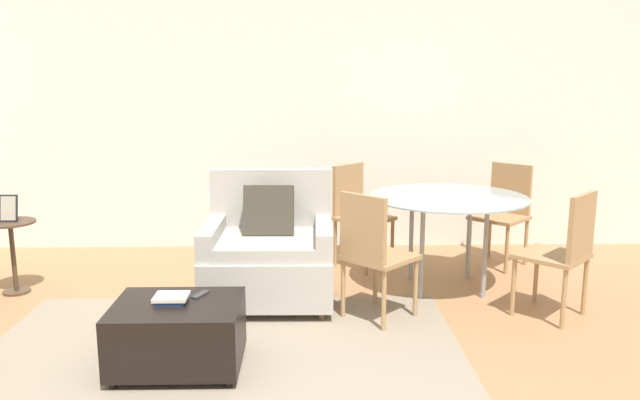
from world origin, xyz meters
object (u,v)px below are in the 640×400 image
book_stack (172,298)px  dining_chair_far_right (504,207)px  ottoman (178,333)px  side_table (12,243)px  dining_chair_far_left (357,208)px  dining_chair_near_right (565,247)px  dining_chair_near_left (372,248)px  armchair (269,254)px  dining_table (448,205)px  tv_remote_primary (200,294)px  picture_frame (9,208)px

book_stack → dining_chair_far_right: dining_chair_far_right is taller
ottoman → side_table: size_ratio=1.27×
dining_chair_far_left → book_stack: bearing=-121.5°
dining_chair_far_right → dining_chair_near_right: bearing=-90.0°
dining_chair_near_right → dining_chair_far_right: 1.33m
book_stack → ottoman: bearing=-39.6°
side_table → dining_chair_near_left: (2.72, -0.62, 0.12)m
armchair → ottoman: (-0.46, -1.11, -0.15)m
dining_table → dining_chair_near_left: size_ratio=1.37×
ottoman → dining_table: 2.34m
tv_remote_primary → dining_chair_near_right: (2.40, 0.56, 0.12)m
side_table → armchair: bearing=-5.8°
picture_frame → dining_chair_near_left: (2.72, -0.62, -0.16)m
ottoman → dining_table: bearing=36.3°
dining_table → dining_chair_far_left: size_ratio=1.37×
side_table → dining_chair_near_left: size_ratio=0.64×
side_table → dining_chair_near_right: dining_chair_near_right is taller
tv_remote_primary → dining_chair_far_right: (2.40, 1.89, 0.12)m
dining_chair_near_right → dining_chair_far_left: 1.87m
side_table → dining_chair_far_left: size_ratio=0.64×
tv_remote_primary → dining_chair_near_left: 1.22m
tv_remote_primary → dining_table: (1.74, 1.22, 0.28)m
tv_remote_primary → dining_chair_far_left: size_ratio=0.16×
armchair → dining_chair_near_left: (0.73, -0.42, 0.16)m
dining_chair_far_right → side_table: bearing=-170.1°
tv_remote_primary → dining_chair_far_right: size_ratio=0.16×
dining_chair_far_left → dining_chair_near_left: bearing=-90.0°
armchair → dining_chair_near_left: 0.85m
dining_table → dining_chair_far_right: dining_chair_far_right is taller
armchair → side_table: bearing=174.2°
ottoman → book_stack: book_stack is taller
book_stack → dining_table: dining_table is taller
ottoman → dining_chair_far_right: dining_chair_far_right is taller
tv_remote_primary → armchair: bearing=70.4°
book_stack → side_table: 1.98m
tv_remote_primary → dining_chair_near_left: (1.08, 0.56, 0.12)m
dining_chair_near_left → dining_chair_far_right: same height
dining_chair_far_right → tv_remote_primary: bearing=-141.9°
dining_table → dining_chair_near_right: dining_chair_near_right is taller
book_stack → dining_chair_far_left: size_ratio=0.21×
book_stack → side_table: bearing=139.3°
picture_frame → dining_chair_near_right: 4.10m
dining_chair_far_right → dining_table: bearing=-135.0°
armchair → tv_remote_primary: (-0.35, -0.98, 0.04)m
tv_remote_primary → dining_chair_far_left: bearing=60.3°
book_stack → dining_chair_near_left: bearing=28.7°
dining_chair_near_left → dining_chair_far_left: 1.33m
picture_frame → dining_chair_near_right: (4.05, -0.62, -0.16)m
dining_table → dining_chair_near_left: bearing=-135.0°
dining_chair_near_right → dining_chair_far_right: (0.00, 1.33, 0.00)m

